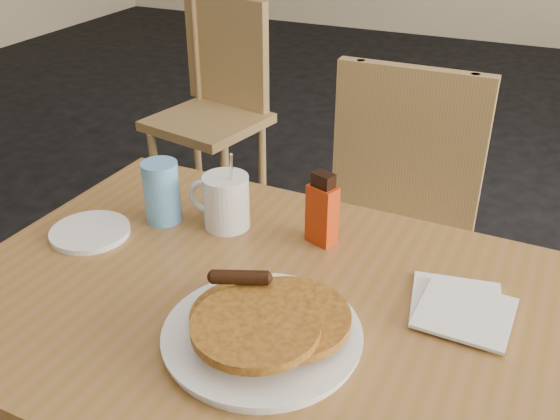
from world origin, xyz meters
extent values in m
cube|color=brown|center=(0.04, -0.08, 0.73)|extent=(1.16, 0.79, 0.04)
cube|color=#9C7A49|center=(0.04, -0.08, 0.71)|extent=(1.20, 0.83, 0.02)
cube|color=#9C7A49|center=(0.06, 0.56, 0.45)|extent=(0.43, 0.43, 0.04)
cube|color=#9C7A49|center=(0.06, 0.75, 0.70)|extent=(0.42, 0.04, 0.46)
cylinder|color=#9C7A49|center=(-0.11, 0.39, 0.22)|extent=(0.04, 0.04, 0.43)
cylinder|color=#9C7A49|center=(0.23, 0.73, 0.22)|extent=(0.04, 0.04, 0.43)
cube|color=#9C7A49|center=(-0.90, 1.27, 0.45)|extent=(0.49, 0.49, 0.04)
cube|color=#9C7A49|center=(-0.90, 1.46, 0.70)|extent=(0.42, 0.12, 0.46)
cylinder|color=#9C7A49|center=(-1.06, 1.10, 0.21)|extent=(0.04, 0.04, 0.43)
cylinder|color=#9C7A49|center=(-0.73, 1.44, 0.21)|extent=(0.04, 0.04, 0.43)
cylinder|color=white|center=(0.06, -0.18, 0.76)|extent=(0.30, 0.30, 0.02)
cylinder|color=white|center=(0.06, -0.18, 0.77)|extent=(0.31, 0.31, 0.01)
cylinder|color=#A66E22|center=(0.03, -0.16, 0.78)|extent=(0.19, 0.19, 0.01)
cylinder|color=#A66E22|center=(0.09, -0.16, 0.79)|extent=(0.20, 0.20, 0.01)
cylinder|color=#A66E22|center=(0.06, -0.21, 0.81)|extent=(0.19, 0.19, 0.01)
cylinder|color=black|center=(0.00, -0.14, 0.82)|extent=(0.09, 0.06, 0.02)
cylinder|color=white|center=(-0.16, 0.11, 0.81)|extent=(0.09, 0.09, 0.11)
torus|color=white|center=(-0.21, 0.11, 0.81)|extent=(0.08, 0.01, 0.08)
cylinder|color=black|center=(-0.16, 0.11, 0.85)|extent=(0.08, 0.08, 0.01)
cylinder|color=silver|center=(-0.14, 0.11, 0.84)|extent=(0.04, 0.05, 0.16)
cube|color=maroon|center=(0.04, 0.13, 0.81)|extent=(0.06, 0.05, 0.12)
cube|color=black|center=(0.04, 0.13, 0.88)|extent=(0.05, 0.04, 0.03)
cube|color=silver|center=(0.32, 0.04, 0.75)|extent=(0.17, 0.17, 0.01)
cube|color=silver|center=(0.34, 0.01, 0.76)|extent=(0.15, 0.15, 0.01)
cylinder|color=#5B9CD6|center=(-0.29, 0.08, 0.81)|extent=(0.09, 0.09, 0.13)
cylinder|color=white|center=(-0.39, -0.04, 0.76)|extent=(0.19, 0.19, 0.01)
camera|label=1|loc=(0.39, -0.85, 1.40)|focal=40.00mm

